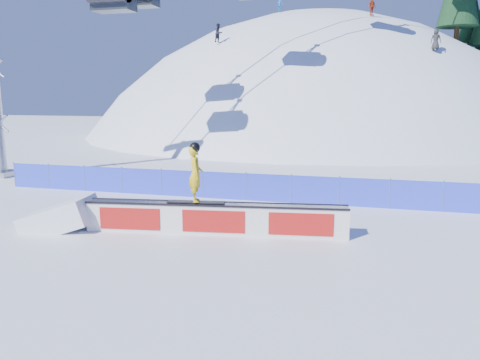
# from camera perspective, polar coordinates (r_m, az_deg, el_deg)

# --- Properties ---
(ground) EXTENTS (160.00, 160.00, 0.00)m
(ground) POSITION_cam_1_polar(r_m,az_deg,el_deg) (16.68, -6.48, -5.55)
(ground) COLOR white
(ground) RESTS_ON ground
(snow_hill) EXTENTS (64.00, 64.00, 64.00)m
(snow_hill) POSITION_cam_1_polar(r_m,az_deg,el_deg) (61.49, 8.59, -11.40)
(snow_hill) COLOR white
(snow_hill) RESTS_ON ground
(safety_fence) EXTENTS (22.05, 0.05, 1.30)m
(safety_fence) POSITION_cam_1_polar(r_m,az_deg,el_deg) (20.68, -1.96, -0.69)
(safety_fence) COLOR blue
(safety_fence) RESTS_ON ground
(rail_box) EXTENTS (8.69, 1.81, 1.04)m
(rail_box) POSITION_cam_1_polar(r_m,az_deg,el_deg) (15.53, -3.08, -4.72)
(rail_box) COLOR silver
(rail_box) RESTS_ON ground
(snow_ramp) EXTENTS (2.70, 1.90, 1.56)m
(snow_ramp) POSITION_cam_1_polar(r_m,az_deg,el_deg) (17.43, -21.01, -5.48)
(snow_ramp) COLOR white
(snow_ramp) RESTS_ON ground
(snowboarder) EXTENTS (1.94, 0.80, 1.99)m
(snowboarder) POSITION_cam_1_polar(r_m,az_deg,el_deg) (15.33, -5.47, 0.83)
(snowboarder) COLOR black
(snowboarder) RESTS_ON rail_box
(distant_skiers) EXTENTS (19.39, 10.06, 6.66)m
(distant_skiers) POSITION_cam_1_polar(r_m,az_deg,el_deg) (46.89, 8.80, 18.93)
(distant_skiers) COLOR black
(distant_skiers) RESTS_ON ground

